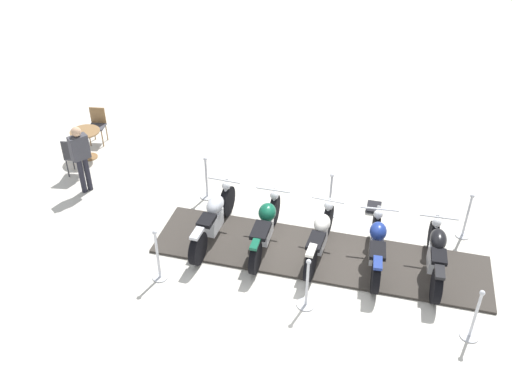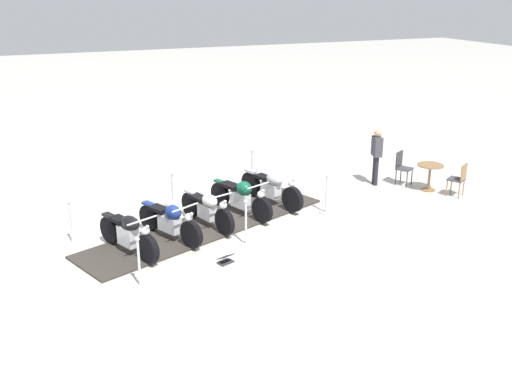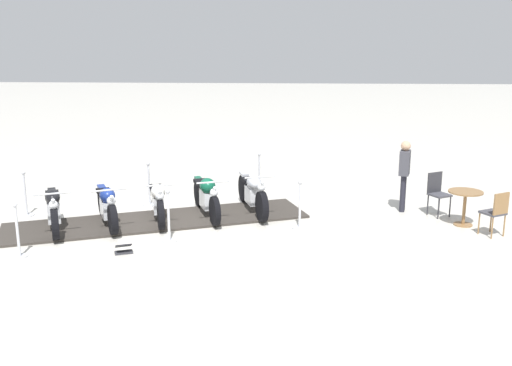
{
  "view_description": "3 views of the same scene",
  "coord_description": "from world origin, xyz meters",
  "px_view_note": "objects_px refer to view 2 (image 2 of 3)",
  "views": [
    {
      "loc": [
        3.9,
        -7.54,
        7.33
      ],
      "look_at": [
        -1.7,
        0.26,
        0.92
      ],
      "focal_mm": 39.43,
      "sensor_mm": 36.0,
      "label": 1
    },
    {
      "loc": [
        3.92,
        12.38,
        5.52
      ],
      "look_at": [
        -1.49,
        -0.52,
        0.76
      ],
      "focal_mm": 41.09,
      "sensor_mm": 36.0,
      "label": 2
    },
    {
      "loc": [
        -2.81,
        12.32,
        3.94
      ],
      "look_at": [
        -2.15,
        0.27,
        0.97
      ],
      "focal_mm": 41.77,
      "sensor_mm": 36.0,
      "label": 3
    }
  ],
  "objects_px": {
    "stanchion_left_front": "(72,230)",
    "stanchion_left_rear": "(252,174)",
    "info_placard": "(226,260)",
    "cafe_chair_near_table": "(402,166)",
    "motorcycle_black": "(129,234)",
    "stanchion_right_rear": "(326,200)",
    "motorcycle_forest": "(241,197)",
    "motorcycle_navy": "(170,221)",
    "motorcycle_cream": "(207,208)",
    "stanchion_right_front": "(139,269)",
    "cafe_table": "(430,171)",
    "bystander_person": "(377,152)",
    "motorcycle_chrome": "(272,187)",
    "cafe_chair_across_table": "(459,178)",
    "stanchion_left_mid": "(173,199)",
    "stanchion_right_mid": "(246,229)"
  },
  "relations": [
    {
      "from": "cafe_table",
      "to": "stanchion_left_mid",
      "type": "bearing_deg",
      "value": -9.3
    },
    {
      "from": "stanchion_right_front",
      "to": "stanchion_left_rear",
      "type": "height_order",
      "value": "stanchion_left_rear"
    },
    {
      "from": "stanchion_left_mid",
      "to": "stanchion_right_rear",
      "type": "relative_size",
      "value": 1.02
    },
    {
      "from": "motorcycle_cream",
      "to": "stanchion_right_rear",
      "type": "distance_m",
      "value": 3.08
    },
    {
      "from": "stanchion_left_mid",
      "to": "stanchion_right_front",
      "type": "distance_m",
      "value": 3.89
    },
    {
      "from": "info_placard",
      "to": "cafe_chair_near_table",
      "type": "xyz_separation_m",
      "value": [
        -6.42,
        -2.8,
        0.49
      ]
    },
    {
      "from": "stanchion_right_mid",
      "to": "info_placard",
      "type": "relative_size",
      "value": 2.81
    },
    {
      "from": "motorcycle_black",
      "to": "info_placard",
      "type": "bearing_deg",
      "value": 33.58
    },
    {
      "from": "motorcycle_forest",
      "to": "motorcycle_chrome",
      "type": "relative_size",
      "value": 0.95
    },
    {
      "from": "motorcycle_forest",
      "to": "motorcycle_cream",
      "type": "bearing_deg",
      "value": -90.09
    },
    {
      "from": "cafe_chair_near_table",
      "to": "stanchion_left_front",
      "type": "bearing_deg",
      "value": -116.24
    },
    {
      "from": "motorcycle_black",
      "to": "stanchion_right_rear",
      "type": "distance_m",
      "value": 5.1
    },
    {
      "from": "stanchion_left_front",
      "to": "stanchion_left_mid",
      "type": "distance_m",
      "value": 2.77
    },
    {
      "from": "stanchion_right_front",
      "to": "cafe_chair_near_table",
      "type": "relative_size",
      "value": 1.07
    },
    {
      "from": "motorcycle_black",
      "to": "stanchion_left_front",
      "type": "relative_size",
      "value": 1.85
    },
    {
      "from": "stanchion_left_front",
      "to": "info_placard",
      "type": "height_order",
      "value": "stanchion_left_front"
    },
    {
      "from": "motorcycle_cream",
      "to": "motorcycle_chrome",
      "type": "height_order",
      "value": "motorcycle_chrome"
    },
    {
      "from": "motorcycle_forest",
      "to": "stanchion_right_front",
      "type": "bearing_deg",
      "value": -70.71
    },
    {
      "from": "cafe_table",
      "to": "motorcycle_forest",
      "type": "bearing_deg",
      "value": -2.46
    },
    {
      "from": "motorcycle_black",
      "to": "motorcycle_cream",
      "type": "xyz_separation_m",
      "value": [
        -2.01,
        -0.77,
        -0.01
      ]
    },
    {
      "from": "motorcycle_forest",
      "to": "cafe_chair_across_table",
      "type": "xyz_separation_m",
      "value": [
        -5.99,
        0.95,
        0.03
      ]
    },
    {
      "from": "motorcycle_cream",
      "to": "cafe_chair_across_table",
      "type": "bearing_deg",
      "value": 68.71
    },
    {
      "from": "stanchion_left_mid",
      "to": "stanchion_right_mid",
      "type": "bearing_deg",
      "value": 110.98
    },
    {
      "from": "stanchion_right_front",
      "to": "cafe_table",
      "type": "distance_m",
      "value": 9.01
    },
    {
      "from": "stanchion_right_rear",
      "to": "cafe_table",
      "type": "distance_m",
      "value": 3.55
    },
    {
      "from": "motorcycle_chrome",
      "to": "stanchion_left_rear",
      "type": "relative_size",
      "value": 1.95
    },
    {
      "from": "cafe_chair_near_table",
      "to": "info_placard",
      "type": "bearing_deg",
      "value": -96.12
    },
    {
      "from": "stanchion_left_rear",
      "to": "stanchion_right_mid",
      "type": "bearing_deg",
      "value": 65.66
    },
    {
      "from": "motorcycle_black",
      "to": "cafe_chair_across_table",
      "type": "distance_m",
      "value": 9.01
    },
    {
      "from": "motorcycle_cream",
      "to": "stanchion_left_front",
      "type": "distance_m",
      "value": 3.1
    },
    {
      "from": "stanchion_right_mid",
      "to": "cafe_chair_near_table",
      "type": "xyz_separation_m",
      "value": [
        -5.69,
        -2.11,
        0.18
      ]
    },
    {
      "from": "motorcycle_black",
      "to": "bystander_person",
      "type": "relative_size",
      "value": 1.17
    },
    {
      "from": "stanchion_left_front",
      "to": "cafe_chair_across_table",
      "type": "bearing_deg",
      "value": 175.0
    },
    {
      "from": "stanchion_left_rear",
      "to": "stanchion_left_front",
      "type": "bearing_deg",
      "value": 20.98
    },
    {
      "from": "motorcycle_black",
      "to": "stanchion_right_rear",
      "type": "bearing_deg",
      "value": 72.73
    },
    {
      "from": "stanchion_left_front",
      "to": "motorcycle_chrome",
      "type": "bearing_deg",
      "value": -174.94
    },
    {
      "from": "motorcycle_navy",
      "to": "stanchion_right_mid",
      "type": "xyz_separation_m",
      "value": [
        -1.48,
        0.87,
        -0.09
      ]
    },
    {
      "from": "motorcycle_cream",
      "to": "cafe_table",
      "type": "distance_m",
      "value": 6.59
    },
    {
      "from": "motorcycle_chrome",
      "to": "cafe_chair_across_table",
      "type": "relative_size",
      "value": 2.37
    },
    {
      "from": "stanchion_right_front",
      "to": "stanchion_right_rear",
      "type": "height_order",
      "value": "same"
    },
    {
      "from": "motorcycle_navy",
      "to": "cafe_table",
      "type": "height_order",
      "value": "motorcycle_navy"
    },
    {
      "from": "info_placard",
      "to": "cafe_chair_near_table",
      "type": "bearing_deg",
      "value": -177.47
    },
    {
      "from": "info_placard",
      "to": "cafe_table",
      "type": "height_order",
      "value": "cafe_table"
    },
    {
      "from": "motorcycle_navy",
      "to": "cafe_chair_across_table",
      "type": "height_order",
      "value": "motorcycle_navy"
    },
    {
      "from": "stanchion_left_front",
      "to": "stanchion_left_rear",
      "type": "xyz_separation_m",
      "value": [
        -5.17,
        -1.98,
        0.07
      ]
    },
    {
      "from": "motorcycle_chrome",
      "to": "cafe_chair_across_table",
      "type": "bearing_deg",
      "value": 56.96
    },
    {
      "from": "cafe_chair_across_table",
      "to": "info_placard",
      "type": "bearing_deg",
      "value": 70.76
    },
    {
      "from": "cafe_chair_near_table",
      "to": "stanchion_left_rear",
      "type": "bearing_deg",
      "value": -138.95
    },
    {
      "from": "motorcycle_forest",
      "to": "motorcycle_navy",
      "type": "bearing_deg",
      "value": -89.97
    },
    {
      "from": "info_placard",
      "to": "bystander_person",
      "type": "distance_m",
      "value": 6.56
    }
  ]
}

